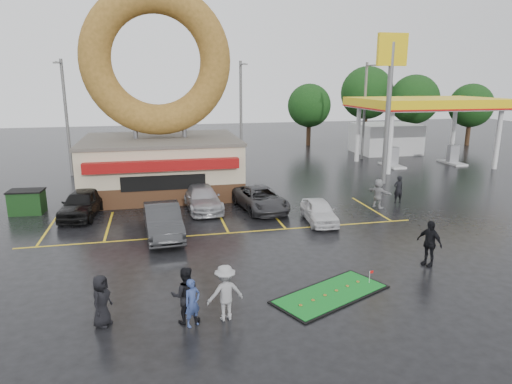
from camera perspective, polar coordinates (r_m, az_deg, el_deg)
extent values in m
plane|color=black|center=(19.94, -1.87, -8.29)|extent=(120.00, 120.00, 0.00)
cube|color=#472B19|center=(31.90, -11.57, 1.13)|extent=(10.00, 8.00, 1.20)
cube|color=beige|center=(31.57, -11.73, 4.23)|extent=(10.00, 8.00, 2.30)
cube|color=#59544C|center=(31.38, -11.84, 6.48)|extent=(10.20, 8.20, 0.20)
cube|color=maroon|center=(27.29, -11.57, 3.26)|extent=(9.00, 0.60, 0.60)
cylinder|color=slate|center=(31.32, -14.85, 7.58)|extent=(0.30, 0.30, 1.20)
cylinder|color=slate|center=(31.36, -8.96, 7.89)|extent=(0.30, 0.30, 1.20)
torus|color=brown|center=(31.15, -12.32, 15.81)|extent=(9.60, 2.00, 9.60)
cylinder|color=silver|center=(38.22, 16.40, 5.85)|extent=(0.40, 0.40, 5.00)
cylinder|color=silver|center=(43.91, 27.98, 5.78)|extent=(0.40, 0.40, 5.00)
cylinder|color=silver|center=(43.52, 12.61, 7.02)|extent=(0.40, 0.40, 5.00)
cylinder|color=silver|center=(48.60, 23.44, 6.91)|extent=(0.40, 0.40, 5.00)
cube|color=silver|center=(43.09, 20.66, 10.07)|extent=(12.00, 8.00, 0.50)
cube|color=yellow|center=(43.08, 20.69, 10.47)|extent=(12.30, 8.30, 0.70)
cube|color=#99999E|center=(42.01, 16.70, 4.31)|extent=(0.90, 0.60, 1.60)
cube|color=#99999E|center=(45.23, 23.38, 4.41)|extent=(0.90, 0.60, 1.60)
cube|color=silver|center=(49.43, 15.89, 6.46)|extent=(6.00, 5.00, 3.00)
cylinder|color=slate|center=(34.39, 16.14, 9.21)|extent=(0.36, 0.36, 10.00)
cube|color=yellow|center=(34.34, 16.67, 16.70)|extent=(2.20, 0.30, 2.20)
cylinder|color=slate|center=(38.82, -22.59, 8.45)|extent=(0.24, 0.24, 9.00)
cylinder|color=slate|center=(37.73, -23.46, 14.64)|extent=(0.12, 2.00, 0.12)
cube|color=slate|center=(36.75, -23.74, 14.59)|extent=(0.40, 0.18, 0.12)
cylinder|color=slate|center=(39.94, -1.90, 9.63)|extent=(0.24, 0.24, 9.00)
cylinder|color=slate|center=(38.85, -1.66, 15.70)|extent=(0.12, 2.00, 0.12)
cube|color=slate|center=(37.87, -1.36, 15.67)|extent=(0.40, 0.18, 0.12)
cylinder|color=slate|center=(44.67, 13.39, 9.73)|extent=(0.24, 0.24, 9.00)
cylinder|color=slate|center=(43.68, 14.29, 15.11)|extent=(0.12, 2.00, 0.12)
cube|color=slate|center=(42.78, 14.91, 15.04)|extent=(0.40, 0.18, 0.12)
cylinder|color=#332114|center=(56.72, 18.88, 7.09)|extent=(0.50, 0.50, 2.88)
sphere|color=black|center=(56.43, 19.19, 10.88)|extent=(5.60, 5.60, 5.60)
cylinder|color=#332114|center=(58.47, 24.95, 6.55)|extent=(0.50, 0.50, 2.52)
sphere|color=black|center=(58.21, 25.29, 9.75)|extent=(4.90, 4.90, 4.90)
cylinder|color=#332114|center=(58.28, 13.46, 7.80)|extent=(0.50, 0.50, 3.24)
sphere|color=black|center=(58.00, 13.70, 11.96)|extent=(6.30, 6.30, 6.30)
cylinder|color=#332114|center=(53.43, 6.57, 7.17)|extent=(0.50, 0.50, 2.52)
sphere|color=black|center=(53.14, 6.67, 10.69)|extent=(4.90, 4.90, 4.90)
imported|color=black|center=(27.33, -20.97, -1.34)|extent=(2.35, 4.68, 1.53)
imported|color=#2C2C2E|center=(22.83, -11.56, -3.54)|extent=(2.00, 4.89, 1.58)
imported|color=#AAAAAF|center=(27.14, -6.72, -0.75)|extent=(2.20, 4.83, 1.37)
imported|color=#313133|center=(26.82, 0.55, -0.85)|extent=(2.88, 5.14, 1.36)
imported|color=silver|center=(24.78, 7.88, -2.39)|extent=(1.77, 3.76, 1.24)
imported|color=navy|center=(14.75, -7.96, -13.53)|extent=(0.68, 0.62, 1.56)
imported|color=black|center=(14.89, -8.83, -12.62)|extent=(0.93, 0.73, 1.87)
imported|color=gray|center=(14.93, -3.86, -12.44)|extent=(1.30, 0.88, 1.85)
imported|color=black|center=(15.37, -18.76, -12.75)|extent=(0.83, 0.97, 1.68)
imported|color=black|center=(20.23, 20.83, -5.97)|extent=(0.89, 1.23, 1.93)
imported|color=#9B9B9E|center=(28.24, 15.04, -0.15)|extent=(1.19, 1.70, 1.76)
imported|color=black|center=(29.71, 17.36, 0.32)|extent=(0.63, 0.42, 1.70)
cube|color=#193E17|center=(29.26, -26.70, -1.18)|extent=(1.88, 1.33, 1.30)
cube|color=black|center=(17.01, 9.32, -12.50)|extent=(4.76, 3.59, 0.05)
cube|color=#137523|center=(17.00, 9.33, -12.41)|extent=(4.50, 3.33, 0.03)
cylinder|color=silver|center=(17.98, 14.01, -10.27)|extent=(0.02, 0.02, 0.50)
cube|color=red|center=(17.93, 14.25, -9.66)|extent=(0.14, 0.01, 0.10)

